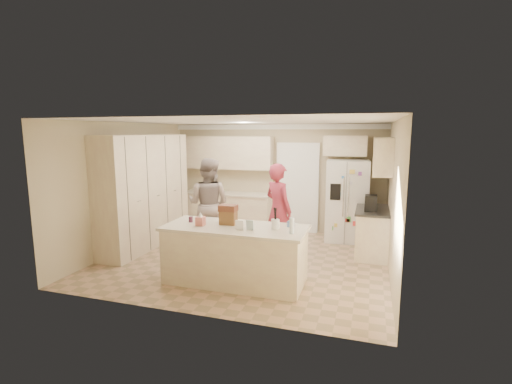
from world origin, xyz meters
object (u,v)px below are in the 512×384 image
(coffee_maker, at_px, (371,203))
(teen_girl, at_px, (278,210))
(tissue_box, at_px, (200,221))
(island_base, at_px, (235,256))
(teen_boy, at_px, (208,204))
(utensil_crock, at_px, (275,224))
(dollhouse_body, at_px, (228,218))
(refrigerator, at_px, (347,201))

(coffee_maker, relative_size, teen_girl, 0.17)
(tissue_box, relative_size, teen_girl, 0.08)
(island_base, distance_m, teen_boy, 1.93)
(coffee_maker, height_order, teen_girl, teen_girl)
(utensil_crock, height_order, teen_girl, teen_girl)
(tissue_box, xyz_separation_m, dollhouse_body, (0.40, 0.20, 0.04))
(utensil_crock, xyz_separation_m, teen_girl, (-0.32, 1.47, -0.09))
(coffee_maker, distance_m, teen_girl, 1.77)
(refrigerator, relative_size, island_base, 0.82)
(coffee_maker, distance_m, tissue_box, 3.28)
(coffee_maker, bearing_deg, dollhouse_body, -140.71)
(island_base, height_order, dollhouse_body, dollhouse_body)
(coffee_maker, xyz_separation_m, teen_girl, (-1.72, -0.38, -0.16))
(island_base, bearing_deg, dollhouse_body, 146.31)
(utensil_crock, relative_size, teen_boy, 0.08)
(coffee_maker, distance_m, teen_boy, 3.21)
(refrigerator, distance_m, tissue_box, 3.68)
(refrigerator, relative_size, teen_boy, 0.95)
(utensil_crock, xyz_separation_m, tissue_box, (-1.20, -0.15, -0.00))
(dollhouse_body, height_order, teen_girl, teen_girl)
(teen_girl, bearing_deg, tissue_box, 97.02)
(utensil_crock, bearing_deg, teen_boy, 141.23)
(tissue_box, bearing_deg, island_base, 10.30)
(utensil_crock, bearing_deg, tissue_box, -172.87)
(coffee_maker, xyz_separation_m, teen_boy, (-3.18, -0.42, -0.13))
(utensil_crock, bearing_deg, island_base, -175.60)
(coffee_maker, xyz_separation_m, dollhouse_body, (-2.20, -1.80, -0.03))
(island_base, distance_m, utensil_crock, 0.86)
(teen_boy, distance_m, teen_girl, 1.47)
(utensil_crock, relative_size, tissue_box, 1.07)
(tissue_box, height_order, dollhouse_body, dollhouse_body)
(refrigerator, relative_size, coffee_maker, 6.00)
(coffee_maker, bearing_deg, utensil_crock, -127.12)
(utensil_crock, height_order, tissue_box, utensil_crock)
(teen_girl, bearing_deg, dollhouse_body, 106.83)
(dollhouse_body, bearing_deg, island_base, -33.69)
(coffee_maker, relative_size, utensil_crock, 2.00)
(island_base, bearing_deg, coffee_maker, 42.83)
(teen_boy, bearing_deg, refrigerator, -150.69)
(island_base, height_order, teen_girl, teen_girl)
(refrigerator, height_order, tissue_box, refrigerator)
(tissue_box, relative_size, dollhouse_body, 0.54)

